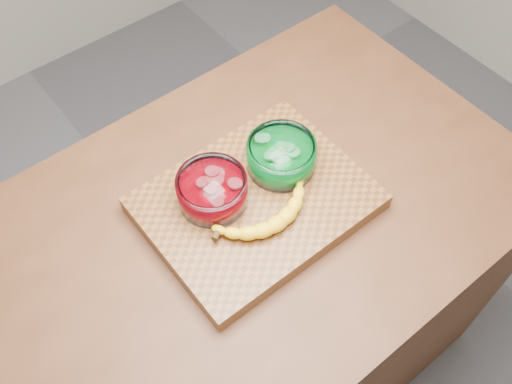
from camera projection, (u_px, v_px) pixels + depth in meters
ground at (256, 352)px, 1.95m from camera, size 3.50×3.50×0.00m
counter at (256, 297)px, 1.58m from camera, size 1.20×0.80×0.90m
cutting_board at (256, 203)px, 1.20m from camera, size 0.45×0.35×0.04m
bowl_red at (212, 190)px, 1.15m from camera, size 0.14×0.14×0.07m
bowl_green at (281, 156)px, 1.20m from camera, size 0.15×0.15×0.07m
banana at (268, 213)px, 1.14m from camera, size 0.26×0.12×0.04m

